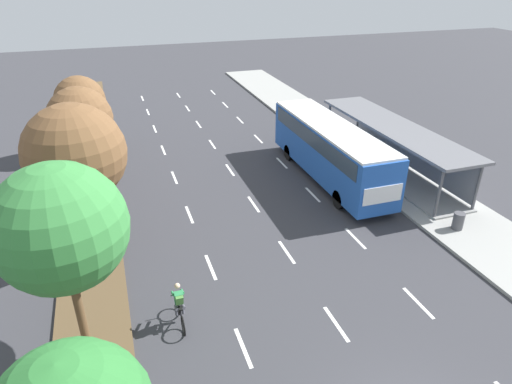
{
  "coord_description": "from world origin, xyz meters",
  "views": [
    {
      "loc": [
        -6.58,
        -5.64,
        11.52
      ],
      "look_at": [
        -0.16,
        13.44,
        1.2
      ],
      "focal_mm": 31.23,
      "sensor_mm": 36.0,
      "label": 1
    }
  ],
  "objects_px": {
    "median_tree_second": "(60,228)",
    "median_tree_third": "(75,154)",
    "bus": "(330,146)",
    "median_tree_fourth": "(80,119)",
    "bus_shelter": "(395,143)",
    "cyclist": "(180,306)",
    "trash_bin": "(458,221)",
    "median_tree_fifth": "(80,101)"
  },
  "relations": [
    {
      "from": "median_tree_fourth",
      "to": "median_tree_fifth",
      "type": "xyz_separation_m",
      "value": [
        -0.19,
        6.02,
        -0.62
      ]
    },
    {
      "from": "cyclist",
      "to": "median_tree_fourth",
      "type": "bearing_deg",
      "value": 103.58
    },
    {
      "from": "bus",
      "to": "median_tree_fourth",
      "type": "height_order",
      "value": "median_tree_fourth"
    },
    {
      "from": "median_tree_fourth",
      "to": "median_tree_second",
      "type": "bearing_deg",
      "value": -91.43
    },
    {
      "from": "bus_shelter",
      "to": "cyclist",
      "type": "distance_m",
      "value": 17.37
    },
    {
      "from": "median_tree_fourth",
      "to": "trash_bin",
      "type": "bearing_deg",
      "value": -31.05
    },
    {
      "from": "median_tree_second",
      "to": "median_tree_third",
      "type": "relative_size",
      "value": 0.99
    },
    {
      "from": "bus_shelter",
      "to": "bus",
      "type": "bearing_deg",
      "value": 175.94
    },
    {
      "from": "median_tree_fifth",
      "to": "trash_bin",
      "type": "bearing_deg",
      "value": -43.63
    },
    {
      "from": "median_tree_second",
      "to": "median_tree_fifth",
      "type": "bearing_deg",
      "value": 89.65
    },
    {
      "from": "median_tree_second",
      "to": "median_tree_fourth",
      "type": "distance_m",
      "value": 12.05
    },
    {
      "from": "bus",
      "to": "median_tree_second",
      "type": "xyz_separation_m",
      "value": [
        -13.71,
        -9.43,
        2.64
      ]
    },
    {
      "from": "median_tree_second",
      "to": "median_tree_fourth",
      "type": "xyz_separation_m",
      "value": [
        0.3,
        12.04,
        -0.41
      ]
    },
    {
      "from": "bus_shelter",
      "to": "median_tree_second",
      "type": "bearing_deg",
      "value": -153.11
    },
    {
      "from": "trash_bin",
      "to": "median_tree_fifth",
      "type": "bearing_deg",
      "value": 136.37
    },
    {
      "from": "bus",
      "to": "median_tree_fourth",
      "type": "distance_m",
      "value": 13.84
    },
    {
      "from": "cyclist",
      "to": "median_tree_fifth",
      "type": "xyz_separation_m",
      "value": [
        -3.07,
        17.95,
        2.88
      ]
    },
    {
      "from": "median_tree_second",
      "to": "median_tree_fourth",
      "type": "bearing_deg",
      "value": 88.57
    },
    {
      "from": "bus_shelter",
      "to": "median_tree_third",
      "type": "relative_size",
      "value": 1.91
    },
    {
      "from": "cyclist",
      "to": "trash_bin",
      "type": "height_order",
      "value": "cyclist"
    },
    {
      "from": "bus_shelter",
      "to": "median_tree_fourth",
      "type": "bearing_deg",
      "value": 170.65
    },
    {
      "from": "median_tree_fourth",
      "to": "cyclist",
      "type": "bearing_deg",
      "value": -76.42
    },
    {
      "from": "median_tree_third",
      "to": "bus",
      "type": "bearing_deg",
      "value": 14.22
    },
    {
      "from": "bus_shelter",
      "to": "median_tree_second",
      "type": "height_order",
      "value": "median_tree_second"
    },
    {
      "from": "bus_shelter",
      "to": "bus",
      "type": "relative_size",
      "value": 1.12
    },
    {
      "from": "bus_shelter",
      "to": "median_tree_fifth",
      "type": "bearing_deg",
      "value": 153.46
    },
    {
      "from": "bus_shelter",
      "to": "median_tree_second",
      "type": "distance_m",
      "value": 20.37
    },
    {
      "from": "median_tree_third",
      "to": "median_tree_fourth",
      "type": "relative_size",
      "value": 1.13
    },
    {
      "from": "cyclist",
      "to": "trash_bin",
      "type": "relative_size",
      "value": 2.14
    },
    {
      "from": "median_tree_fourth",
      "to": "bus_shelter",
      "type": "bearing_deg",
      "value": -9.35
    },
    {
      "from": "cyclist",
      "to": "median_tree_second",
      "type": "relative_size",
      "value": 0.28
    },
    {
      "from": "bus",
      "to": "cyclist",
      "type": "height_order",
      "value": "bus"
    },
    {
      "from": "median_tree_second",
      "to": "median_tree_third",
      "type": "distance_m",
      "value": 6.02
    },
    {
      "from": "median_tree_second",
      "to": "bus",
      "type": "bearing_deg",
      "value": 34.51
    },
    {
      "from": "bus",
      "to": "median_tree_third",
      "type": "distance_m",
      "value": 14.12
    },
    {
      "from": "bus",
      "to": "trash_bin",
      "type": "bearing_deg",
      "value": -66.6
    },
    {
      "from": "bus",
      "to": "median_tree_third",
      "type": "bearing_deg",
      "value": -165.78
    },
    {
      "from": "cyclist",
      "to": "median_tree_third",
      "type": "relative_size",
      "value": 0.27
    },
    {
      "from": "bus",
      "to": "median_tree_fourth",
      "type": "bearing_deg",
      "value": 168.99
    },
    {
      "from": "cyclist",
      "to": "median_tree_fifth",
      "type": "bearing_deg",
      "value": 99.71
    },
    {
      "from": "trash_bin",
      "to": "cyclist",
      "type": "bearing_deg",
      "value": -172.0
    },
    {
      "from": "bus",
      "to": "median_tree_second",
      "type": "height_order",
      "value": "median_tree_second"
    }
  ]
}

